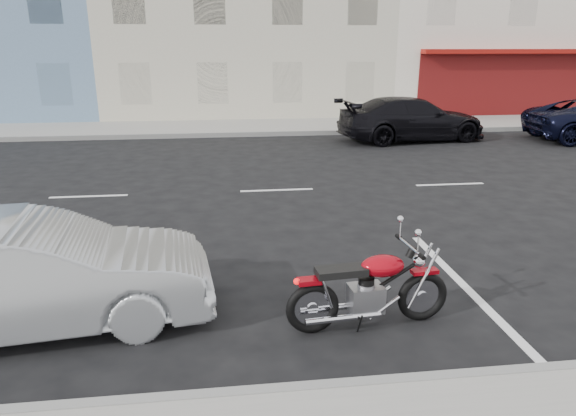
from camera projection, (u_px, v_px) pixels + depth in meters
ground at (365, 187)px, 11.54m from camera, size 120.00×120.00×0.00m
sidewalk_far at (173, 128)px, 19.16m from camera, size 80.00×3.40×0.15m
curb_near at (7, 416)px, 4.31m from camera, size 80.00×0.12×0.16m
curb_far at (169, 136)px, 17.55m from camera, size 80.00×0.12×0.16m
motorcycle at (425, 286)px, 5.86m from camera, size 1.91×0.63×0.96m
sedan_silver at (32, 275)px, 5.65m from camera, size 4.03×1.82×1.28m
car_far at (412, 119)px, 16.99m from camera, size 5.13×2.61×1.43m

